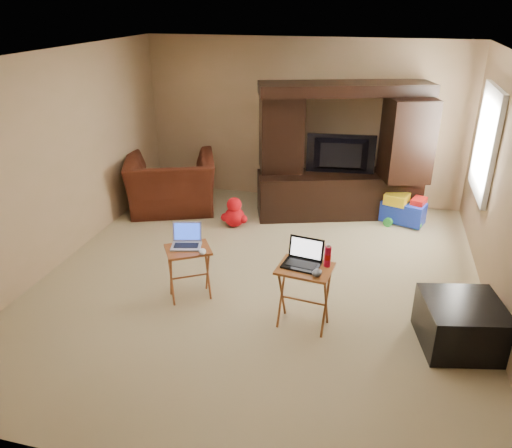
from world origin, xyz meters
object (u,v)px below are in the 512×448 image
(television, at_px, (341,156))
(push_toy, at_px, (403,209))
(laptop_right, at_px, (302,255))
(water_bottle, at_px, (328,257))
(ottoman, at_px, (461,324))
(mouse_left, at_px, (202,252))
(mouse_right, at_px, (317,273))
(plush_toy, at_px, (234,212))
(tray_table_left, at_px, (189,273))
(laptop_left, at_px, (186,237))
(entertainment_center, at_px, (341,152))
(recliner, at_px, (171,184))
(child_rocker, at_px, (281,195))
(tray_table_right, at_px, (304,297))

(television, distance_m, push_toy, 1.19)
(laptop_right, distance_m, water_bottle, 0.25)
(ottoman, distance_m, mouse_left, 2.61)
(television, bearing_deg, mouse_right, 86.02)
(plush_toy, relative_size, push_toy, 0.73)
(television, relative_size, tray_table_left, 1.66)
(plush_toy, xyz_separation_m, push_toy, (2.35, 0.71, 0.01))
(ottoman, xyz_separation_m, laptop_left, (-2.80, 0.17, 0.49))
(television, bearing_deg, entertainment_center, -95.71)
(mouse_right, bearing_deg, television, 91.73)
(recliner, height_order, laptop_right, laptop_right)
(plush_toy, distance_m, water_bottle, 2.62)
(child_rocker, distance_m, mouse_left, 2.70)
(tray_table_right, bearing_deg, entertainment_center, 96.12)
(laptop_left, distance_m, mouse_left, 0.26)
(laptop_right, relative_size, mouse_right, 2.58)
(entertainment_center, bearing_deg, plush_toy, -167.80)
(tray_table_left, bearing_deg, mouse_left, -51.96)
(child_rocker, height_order, mouse_left, mouse_left)
(recliner, bearing_deg, tray_table_left, 95.53)
(mouse_left, bearing_deg, water_bottle, -2.69)
(tray_table_left, distance_m, mouse_left, 0.38)
(entertainment_center, relative_size, plush_toy, 5.37)
(push_toy, height_order, tray_table_left, tray_table_left)
(ottoman, relative_size, tray_table_right, 1.07)
(television, relative_size, plush_toy, 2.23)
(laptop_left, bearing_deg, mouse_right, -27.89)
(laptop_right, xyz_separation_m, water_bottle, (0.24, 0.06, -0.02))
(ottoman, bearing_deg, water_bottle, 179.45)
(mouse_left, distance_m, water_bottle, 1.30)
(child_rocker, bearing_deg, entertainment_center, 28.16)
(recliner, relative_size, laptop_right, 3.73)
(plush_toy, distance_m, laptop_right, 2.54)
(child_rocker, relative_size, tray_table_left, 0.93)
(water_bottle, bearing_deg, mouse_right, -109.29)
(ottoman, relative_size, laptop_left, 2.27)
(ottoman, height_order, laptop_left, laptop_left)
(push_toy, bearing_deg, water_bottle, -87.11)
(tray_table_right, xyz_separation_m, laptop_left, (-1.31, 0.24, 0.39))
(entertainment_center, height_order, recliner, entertainment_center)
(tray_table_left, bearing_deg, tray_table_right, -41.06)
(laptop_left, relative_size, water_bottle, 1.53)
(television, distance_m, mouse_left, 2.98)
(television, relative_size, water_bottle, 4.85)
(television, xyz_separation_m, plush_toy, (-1.39, -0.76, -0.72))
(child_rocker, xyz_separation_m, tray_table_left, (-0.47, -2.59, 0.02))
(push_toy, xyz_separation_m, laptop_left, (-2.31, -2.59, 0.49))
(entertainment_center, distance_m, plush_toy, 1.77)
(plush_toy, bearing_deg, push_toy, 16.86)
(ottoman, distance_m, laptop_left, 2.85)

